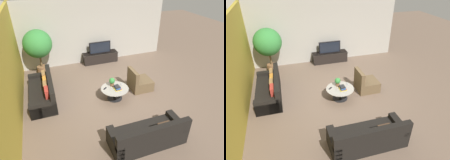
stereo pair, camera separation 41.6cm
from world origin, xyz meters
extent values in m
plane|color=brown|center=(0.00, 0.00, 0.00)|extent=(24.00, 24.00, 0.00)
cube|color=#A39E93|center=(0.00, 3.26, 1.50)|extent=(7.40, 0.12, 3.00)
cube|color=gold|center=(-3.26, 0.20, 1.50)|extent=(0.12, 7.40, 3.00)
cube|color=black|center=(0.34, 2.94, 0.25)|extent=(1.66, 0.48, 0.49)
cube|color=#2D2823|center=(0.34, 2.94, 0.48)|extent=(1.70, 0.50, 0.02)
cube|color=black|center=(0.34, 2.94, 0.76)|extent=(1.04, 0.08, 0.55)
cube|color=black|center=(0.34, 2.90, 0.76)|extent=(0.95, 0.00, 0.49)
cube|color=black|center=(0.34, 2.94, 0.50)|extent=(0.31, 0.13, 0.02)
cylinder|color=black|center=(-0.07, -0.17, 0.01)|extent=(0.54, 0.54, 0.02)
cylinder|color=black|center=(-0.07, -0.17, 0.21)|extent=(0.10, 0.10, 0.41)
cylinder|color=gray|center=(-0.07, -0.17, 0.42)|extent=(0.99, 0.99, 0.02)
cube|color=black|center=(-2.53, 0.68, 0.21)|extent=(0.84, 2.16, 0.42)
cube|color=black|center=(-2.19, 0.68, 0.63)|extent=(0.16, 2.16, 0.42)
cube|color=black|center=(-2.53, 1.66, 0.27)|extent=(0.84, 0.20, 0.54)
cube|color=black|center=(-2.53, -0.30, 0.27)|extent=(0.84, 0.20, 0.54)
cube|color=olive|center=(-2.35, 1.26, 0.60)|extent=(0.15, 0.39, 0.36)
cube|color=orange|center=(-2.35, 0.87, 0.58)|extent=(0.15, 0.35, 0.33)
cube|color=olive|center=(-2.35, 0.48, 0.59)|extent=(0.16, 0.37, 0.35)
cube|color=#B23328|center=(-2.35, 0.09, 0.59)|extent=(0.12, 0.39, 0.35)
cube|color=black|center=(0.01, -2.38, 0.21)|extent=(2.05, 0.84, 0.42)
cube|color=black|center=(0.01, -2.72, 0.63)|extent=(2.05, 0.16, 0.42)
cube|color=black|center=(0.94, -2.38, 0.27)|extent=(0.20, 0.84, 0.54)
cube|color=black|center=(-0.91, -2.38, 0.27)|extent=(0.20, 0.84, 0.54)
cube|color=#422D1E|center=(0.38, -2.56, 0.57)|extent=(0.34, 0.12, 0.31)
cube|color=orange|center=(-0.35, -2.56, 0.55)|extent=(0.28, 0.14, 0.26)
cube|color=brown|center=(1.09, 0.11, 0.20)|extent=(0.80, 0.76, 0.40)
cube|color=brown|center=(0.76, 0.11, 0.63)|extent=(0.14, 0.76, 0.46)
cylinder|color=brown|center=(-2.39, 2.62, 0.19)|extent=(0.42, 0.42, 0.39)
cylinder|color=brown|center=(-2.39, 2.62, 0.61)|extent=(0.08, 0.08, 0.44)
ellipsoid|color=#337F38|center=(-2.39, 2.62, 1.41)|extent=(1.15, 1.15, 1.16)
cylinder|color=brown|center=(-0.11, 0.03, 0.49)|extent=(0.14, 0.14, 0.12)
sphere|color=#337F38|center=(-0.11, 0.03, 0.64)|extent=(0.21, 0.21, 0.21)
cube|color=gold|center=(0.00, -0.25, 0.44)|extent=(0.25, 0.28, 0.02)
cube|color=#A32823|center=(0.02, -0.22, 0.46)|extent=(0.19, 0.29, 0.02)
cube|color=#2D4C84|center=(-0.01, -0.25, 0.50)|extent=(0.17, 0.27, 0.04)
cube|color=#232326|center=(-0.01, -0.23, 0.54)|extent=(0.18, 0.24, 0.04)
cube|color=black|center=(-0.40, -0.07, 0.44)|extent=(0.15, 0.14, 0.02)
cube|color=gray|center=(0.24, -0.01, 0.44)|extent=(0.10, 0.16, 0.02)
camera|label=1|loc=(-2.20, -5.69, 4.29)|focal=32.00mm
camera|label=2|loc=(-1.80, -5.82, 4.29)|focal=32.00mm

